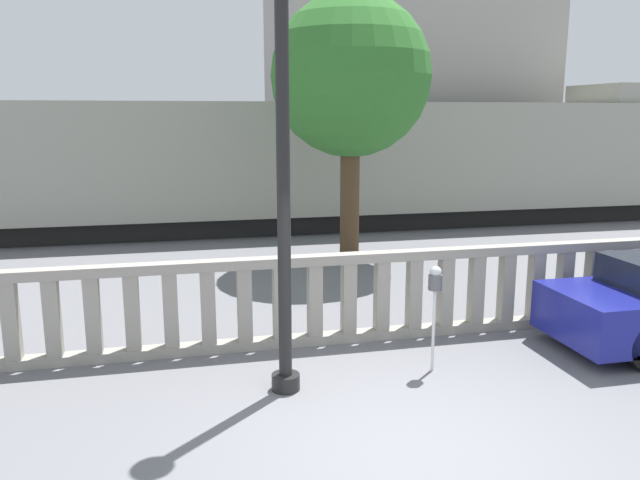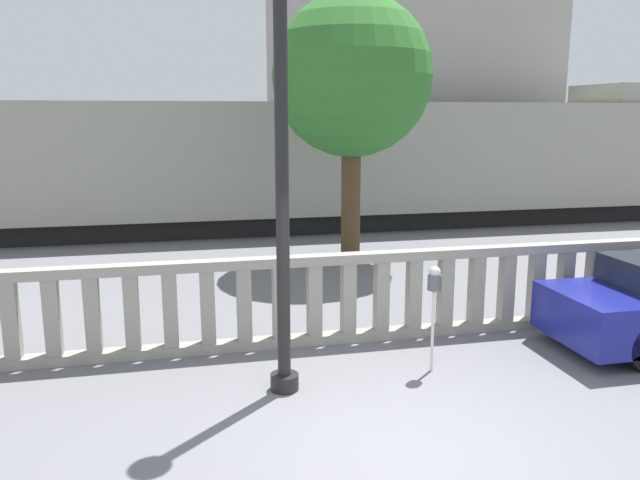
{
  "view_description": "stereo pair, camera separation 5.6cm",
  "coord_description": "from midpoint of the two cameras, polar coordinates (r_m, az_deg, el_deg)",
  "views": [
    {
      "loc": [
        -2.14,
        -5.43,
        3.35
      ],
      "look_at": [
        0.05,
        4.13,
        1.36
      ],
      "focal_mm": 35.0,
      "sensor_mm": 36.0,
      "label": 1
    },
    {
      "loc": [
        -2.09,
        -5.44,
        3.35
      ],
      "look_at": [
        0.05,
        4.13,
        1.36
      ],
      "focal_mm": 35.0,
      "sensor_mm": 36.0,
      "label": 2
    }
  ],
  "objects": [
    {
      "name": "ground_plane",
      "position": [
        6.73,
        7.92,
        -18.52
      ],
      "size": [
        160.0,
        160.0,
        0.0
      ],
      "primitive_type": "plane",
      "color": "slate"
    },
    {
      "name": "balustrade",
      "position": [
        9.22,
        1.23,
        -5.41
      ],
      "size": [
        16.73,
        0.24,
        1.34
      ],
      "color": "gray",
      "rests_on": "ground"
    },
    {
      "name": "lamppost",
      "position": [
        7.21,
        -3.3,
        9.13
      ],
      "size": [
        0.41,
        0.41,
        5.23
      ],
      "color": "black",
      "rests_on": "ground"
    },
    {
      "name": "parking_meter",
      "position": [
        8.21,
        10.6,
        -4.22
      ],
      "size": [
        0.18,
        0.18,
        1.43
      ],
      "color": "silver",
      "rests_on": "ground"
    },
    {
      "name": "train_near",
      "position": [
        18.53,
        -0.44,
        7.07
      ],
      "size": [
        24.72,
        3.07,
        4.26
      ],
      "color": "black",
      "rests_on": "ground"
    },
    {
      "name": "train_far",
      "position": [
        34.2,
        -19.77,
        8.44
      ],
      "size": [
        24.99,
        2.71,
        4.26
      ],
      "color": "black",
      "rests_on": "ground"
    },
    {
      "name": "building_block",
      "position": [
        26.36,
        7.4,
        17.62
      ],
      "size": [
        9.61,
        8.49,
        12.41
      ],
      "color": "gray",
      "rests_on": "ground"
    },
    {
      "name": "tree_left",
      "position": [
        14.0,
        3.06,
        14.62
      ],
      "size": [
        3.51,
        3.51,
        5.91
      ],
      "color": "#4C3823",
      "rests_on": "ground"
    }
  ]
}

